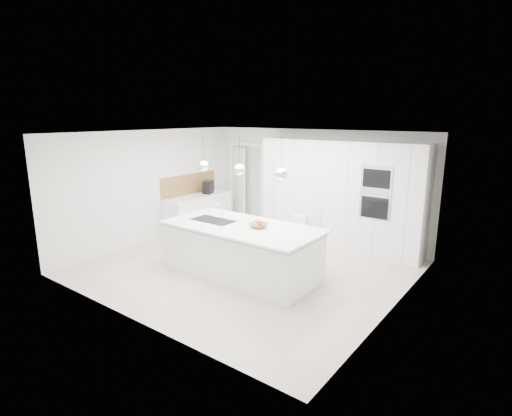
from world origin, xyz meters
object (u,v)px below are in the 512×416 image
Objects in this scene: espresso_machine at (208,187)px; bar_stool_left at (296,243)px; fruit_bowl at (258,225)px; island_base at (240,251)px; bar_stool_right at (308,240)px.

espresso_machine is 0.32× the size of bar_stool_left.
fruit_bowl is 0.89m from bar_stool_left.
fruit_bowl is at bearing -54.74° from espresso_machine.
bar_stool_left is (0.67, 0.81, 0.08)m from island_base.
island_base is 1.05m from bar_stool_left.
espresso_machine is (-2.85, 1.73, 0.13)m from fruit_bowl.
island_base is 3.19m from espresso_machine.
bar_stool_right reaches higher than island_base.
bar_stool_right reaches higher than bar_stool_left.
bar_stool_left is 0.86× the size of bar_stool_right.
bar_stool_right is at bearing -39.68° from espresso_machine.
bar_stool_left reaches higher than island_base.
bar_stool_right reaches higher than fruit_bowl.
bar_stool_left is at bearing 63.01° from fruit_bowl.
bar_stool_right is (0.58, 0.73, -0.35)m from fruit_bowl.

